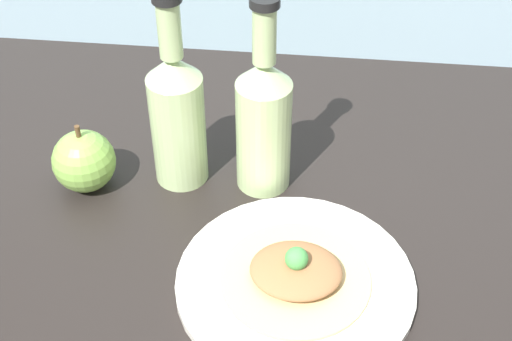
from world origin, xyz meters
The scene contains 6 objects.
ground_plane centered at (0.00, 0.00, -2.00)cm, with size 180.00×110.00×4.00cm, color black.
plate centered at (4.24, -2.10, 0.80)cm, with size 29.92×29.92×1.50cm.
plated_food centered at (4.24, -2.10, 2.59)cm, with size 18.78×18.78×5.28cm.
cider_bottle_left centered at (-13.70, 17.08, 11.25)cm, with size 7.67×7.67×29.45cm.
cider_bottle_right centered at (-1.74, 17.08, 11.25)cm, with size 7.67×7.67×29.45cm.
apple centered at (-26.86, 13.48, 4.50)cm, with size 8.98×8.98×10.70cm.
Camera 1 is at (5.65, -60.01, 69.59)cm, focal length 50.00 mm.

